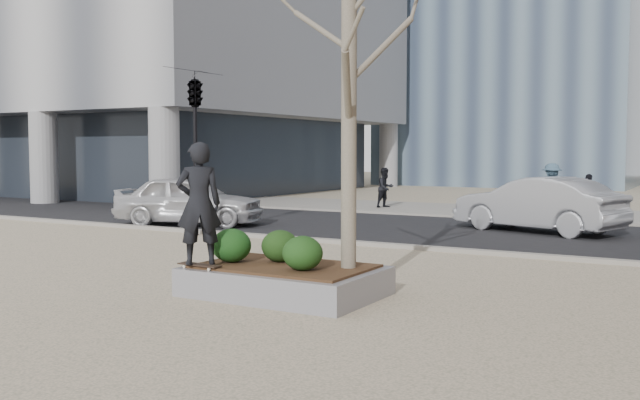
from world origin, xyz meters
The scene contains 17 objects.
ground centered at (0.00, 0.00, 0.00)m, with size 120.00×120.00×0.00m, color #C0AA8D.
street centered at (0.00, 10.00, 0.01)m, with size 60.00×8.00×0.02m, color black.
far_sidewalk centered at (0.00, 17.00, 0.01)m, with size 60.00×6.00×0.02m, color gray.
planter centered at (1.00, 0.00, 0.23)m, with size 3.00×2.00×0.45m, color gray.
planter_mulch centered at (1.00, 0.00, 0.47)m, with size 2.70×1.70×0.04m, color #382314.
sycamore_tree centered at (2.00, 0.30, 3.79)m, with size 2.80×2.80×6.60m, color gray, non-canonical shape.
shrub_left centered at (0.08, -0.20, 0.77)m, with size 0.65×0.65×0.56m, color #154014.
shrub_middle centered at (0.76, 0.23, 0.75)m, with size 0.62×0.62×0.53m, color black.
shrub_right centered at (1.52, -0.29, 0.76)m, with size 0.63×0.63×0.53m, color #153811.
skateboard centered at (-0.10, -0.80, 0.49)m, with size 0.78×0.20×0.07m, color black, non-canonical shape.
skateboarder centered at (-0.10, -0.80, 1.49)m, with size 0.71×0.46×1.94m, color black.
police_car centered at (-7.32, 7.45, 0.80)m, with size 1.83×4.55×1.55m, color silver.
car_silver centered at (2.46, 10.95, 0.80)m, with size 1.66×4.76×1.57m, color #A9ACB2.
pedestrian_a centered at (-4.89, 16.63, 0.83)m, with size 0.78×0.61×1.61m, color black.
pedestrian_b centered at (1.53, 17.15, 0.94)m, with size 1.18×0.68×1.83m, color #3D586E.
pedestrian_c centered at (3.20, 14.81, 0.80)m, with size 0.90×0.38×1.54m, color black.
traffic_light_near centered at (-5.50, 5.60, 2.25)m, with size 0.60×2.48×4.50m, color black, non-canonical shape.
Camera 1 is at (7.17, -9.55, 2.33)m, focal length 40.00 mm.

